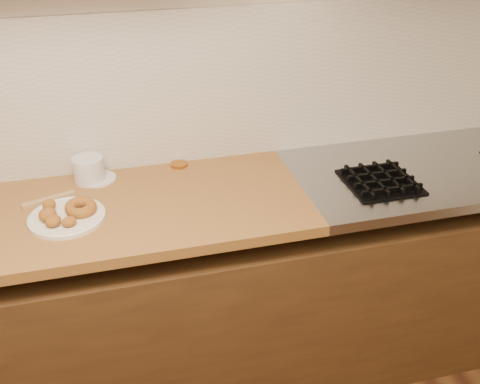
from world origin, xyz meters
name	(u,v)px	position (x,y,z in m)	size (l,w,h in m)	color
wall_back	(146,52)	(0.00, 2.00, 1.35)	(4.00, 0.02, 2.70)	#BFAC91
base_cabinet	(175,309)	(0.00, 1.69, 0.39)	(3.60, 0.60, 0.77)	#4F3518
stovetop	(449,167)	(1.15, 1.69, 0.88)	(1.30, 0.62, 0.04)	#9EA0A5
backsplash	(150,92)	(0.00, 1.99, 1.20)	(3.60, 0.02, 0.60)	#B7B3A4
burner_grates	(456,170)	(1.13, 1.61, 0.91)	(0.91, 0.26, 0.03)	black
donut_plate	(67,217)	(-0.34, 1.65, 0.91)	(0.26, 0.26, 0.01)	silver
ring_donut	(81,207)	(-0.30, 1.66, 0.93)	(0.11, 0.11, 0.04)	#9D6424
fried_dough_chunks	(53,215)	(-0.39, 1.62, 0.94)	(0.14, 0.17, 0.05)	#9D6424
plastic_tub	(89,170)	(-0.26, 1.91, 0.95)	(0.12, 0.12, 0.10)	silver
tub_lid	(98,179)	(-0.23, 1.91, 0.90)	(0.14, 0.14, 0.01)	silver
brass_jar_lid	(179,164)	(0.09, 1.94, 0.91)	(0.07, 0.07, 0.01)	#B57128
wooden_utensil	(49,200)	(-0.41, 1.79, 0.91)	(0.19, 0.02, 0.01)	#A28453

